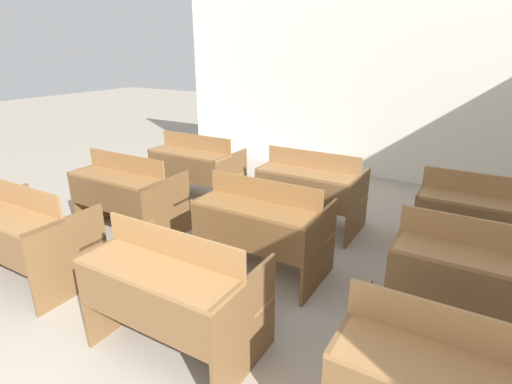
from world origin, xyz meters
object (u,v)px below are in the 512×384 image
(bench_second_left, at_px, (128,193))
(bench_third_left, at_px, (196,167))
(bench_front_center, at_px, (174,290))
(bench_second_right, at_px, (476,279))
(bench_second_center, at_px, (263,226))
(bench_third_center, at_px, (311,189))
(bench_front_left, at_px, (25,232))
(bench_third_right, at_px, (480,219))

(bench_second_left, bearing_deg, bench_third_left, 88.94)
(bench_front_center, xyz_separation_m, bench_second_right, (1.75, 1.20, 0.00))
(bench_second_center, relative_size, bench_third_center, 1.00)
(bench_third_center, bearing_deg, bench_front_left, -126.41)
(bench_front_center, bearing_deg, bench_second_left, 145.61)
(bench_front_center, relative_size, bench_third_center, 1.00)
(bench_second_left, xyz_separation_m, bench_third_left, (0.02, 1.20, 0.00))
(bench_front_left, distance_m, bench_second_right, 3.69)
(bench_second_right, distance_m, bench_third_right, 1.18)
(bench_front_center, distance_m, bench_second_right, 2.12)
(bench_front_center, relative_size, bench_second_left, 1.00)
(bench_second_center, bearing_deg, bench_second_right, 0.12)
(bench_second_right, xyz_separation_m, bench_third_right, (-0.03, 1.18, 0.00))
(bench_third_right, bearing_deg, bench_front_left, -145.68)
(bench_front_left, height_order, bench_front_center, same)
(bench_front_left, xyz_separation_m, bench_third_right, (3.47, 2.37, 0.00))
(bench_front_center, xyz_separation_m, bench_second_center, (0.01, 1.20, 0.00))
(bench_second_right, bearing_deg, bench_second_left, -179.75)
(bench_front_center, bearing_deg, bench_second_right, 34.43)
(bench_front_left, relative_size, bench_second_right, 1.00)
(bench_second_center, bearing_deg, bench_front_center, -90.41)
(bench_second_center, height_order, bench_third_left, same)
(bench_second_center, xyz_separation_m, bench_third_right, (1.72, 1.18, 0.00))
(bench_front_left, bearing_deg, bench_front_center, -0.38)
(bench_second_center, distance_m, bench_third_left, 2.09)
(bench_second_left, xyz_separation_m, bench_third_right, (3.46, 1.19, 0.00))
(bench_front_center, xyz_separation_m, bench_third_left, (-1.71, 2.39, 0.00))
(bench_front_center, relative_size, bench_third_left, 1.00)
(bench_second_right, relative_size, bench_third_left, 1.00)
(bench_third_right, bearing_deg, bench_second_center, -145.46)
(bench_second_left, relative_size, bench_third_left, 1.00)
(bench_third_left, bearing_deg, bench_second_left, -91.06)
(bench_third_center, bearing_deg, bench_second_center, -89.01)
(bench_front_center, height_order, bench_second_left, same)
(bench_front_left, xyz_separation_m, bench_second_left, (0.01, 1.17, 0.00))
(bench_second_left, height_order, bench_third_center, same)
(bench_second_left, height_order, bench_second_right, same)
(bench_front_left, distance_m, bench_front_center, 1.74)
(bench_front_left, height_order, bench_third_left, same)
(bench_front_left, bearing_deg, bench_third_left, 89.23)
(bench_front_left, relative_size, bench_third_left, 1.00)
(bench_front_center, bearing_deg, bench_front_left, 179.62)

